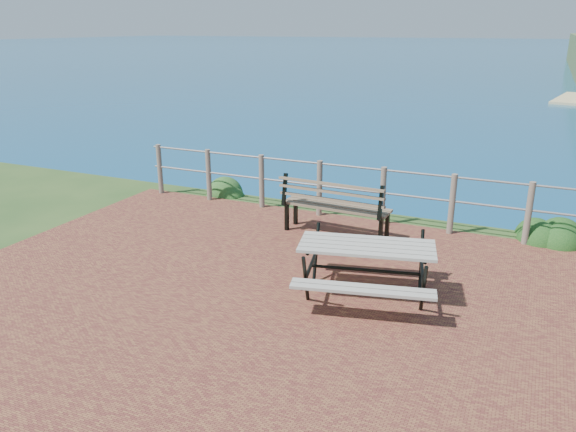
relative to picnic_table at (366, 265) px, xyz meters
name	(u,v)px	position (x,y,z in m)	size (l,w,h in m)	color
ground	(308,309)	(-0.54, -0.59, -0.45)	(10.00, 7.00, 0.12)	brown
ocean	(544,37)	(-0.54, 199.41, -0.45)	(1200.00, 1200.00, 0.00)	#165F85
safety_railing	(383,193)	(-0.54, 2.76, 0.13)	(9.40, 0.10, 1.00)	#6B5B4C
picnic_table	(366,265)	(0.00, 0.00, 0.00)	(1.76, 1.40, 0.70)	gray
park_bench	(337,198)	(-1.08, 1.93, 0.20)	(1.78, 0.53, 0.99)	brown
shrub_lip_west	(232,194)	(-3.83, 3.35, -0.45)	(0.78, 0.78, 0.52)	#1D4D1C
shrub_lip_east	(543,239)	(2.04, 3.15, -0.45)	(0.86, 0.86, 0.64)	#123B14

